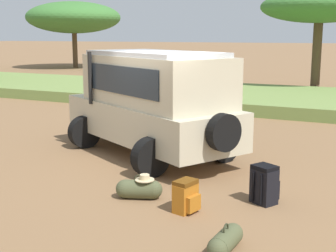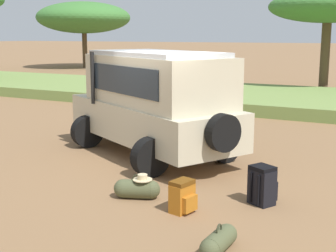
{
  "view_description": "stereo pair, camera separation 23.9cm",
  "coord_description": "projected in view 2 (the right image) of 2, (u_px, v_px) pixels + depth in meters",
  "views": [
    {
      "loc": [
        4.53,
        -8.71,
        2.8
      ],
      "look_at": [
        0.45,
        -0.43,
        1.0
      ],
      "focal_mm": 50.0,
      "sensor_mm": 36.0,
      "label": 1
    },
    {
      "loc": [
        4.75,
        -8.61,
        2.8
      ],
      "look_at": [
        0.45,
        -0.43,
        1.0
      ],
      "focal_mm": 50.0,
      "sensor_mm": 36.0,
      "label": 2
    }
  ],
  "objects": [
    {
      "name": "ground_plane",
      "position": [
        159.0,
        166.0,
        10.18
      ],
      "size": [
        320.0,
        320.0,
        0.0
      ],
      "primitive_type": "plane",
      "color": "olive"
    },
    {
      "name": "grass_bank",
      "position": [
        280.0,
        99.0,
        19.11
      ],
      "size": [
        120.0,
        7.0,
        0.44
      ],
      "color": "olive",
      "rests_on": "ground_plane"
    },
    {
      "name": "safari_vehicle",
      "position": [
        154.0,
        101.0,
        10.86
      ],
      "size": [
        5.32,
        4.0,
        2.44
      ],
      "color": "beige",
      "rests_on": "ground_plane"
    },
    {
      "name": "backpack_beside_front_wheel",
      "position": [
        183.0,
        197.0,
        7.49
      ],
      "size": [
        0.41,
        0.44,
        0.53
      ],
      "color": "#B26619",
      "rests_on": "ground_plane"
    },
    {
      "name": "backpack_cluster_center",
      "position": [
        262.0,
        185.0,
        7.83
      ],
      "size": [
        0.49,
        0.5,
        0.66
      ],
      "color": "black",
      "rests_on": "ground_plane"
    },
    {
      "name": "duffel_bag_low_black_case",
      "position": [
        137.0,
        189.0,
        8.14
      ],
      "size": [
        0.79,
        0.5,
        0.43
      ],
      "color": "#4C5133",
      "rests_on": "ground_plane"
    },
    {
      "name": "duffel_bag_soft_canvas",
      "position": [
        219.0,
        241.0,
        6.13
      ],
      "size": [
        0.31,
        0.82,
        0.39
      ],
      "color": "#4C5133",
      "rests_on": "ground_plane"
    },
    {
      "name": "acacia_tree_far_left",
      "position": [
        84.0,
        18.0,
        39.9
      ],
      "size": [
        7.88,
        8.09,
        5.58
      ],
      "color": "brown",
      "rests_on": "ground_plane"
    },
    {
      "name": "acacia_tree_centre_back",
      "position": [
        328.0,
        7.0,
        21.49
      ],
      "size": [
        5.46,
        4.88,
        4.86
      ],
      "color": "brown",
      "rests_on": "ground_plane"
    }
  ]
}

